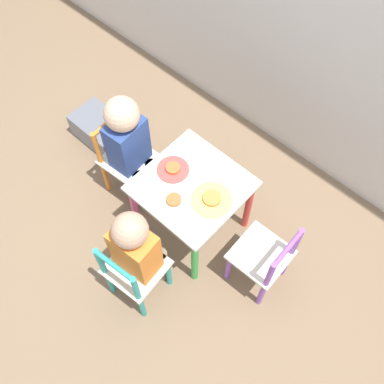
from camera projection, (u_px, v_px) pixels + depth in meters
name	position (u px, v px, depth m)	size (l,w,h in m)	color
ground_plane	(192.00, 226.00, 2.58)	(6.00, 6.00, 0.00)	#7F664C
kids_table	(192.00, 193.00, 2.25)	(0.49, 0.49, 0.46)	silver
chair_orange	(126.00, 159.00, 2.50)	(0.28, 0.28, 0.53)	silver
chair_teal	(134.00, 272.00, 2.16)	(0.28, 0.28, 0.53)	silver
chair_purple	(264.00, 259.00, 2.20)	(0.27, 0.27, 0.53)	silver
child_left	(129.00, 142.00, 2.30)	(0.23, 0.21, 0.76)	#4C608E
child_front	(138.00, 248.00, 2.03)	(0.21, 0.22, 0.73)	#7A6B5B
plate_left	(173.00, 169.00, 2.22)	(0.16, 0.16, 0.03)	#E54C47
plate_front	(174.00, 201.00, 2.13)	(0.16, 0.16, 0.03)	white
plate_right	(212.00, 199.00, 2.13)	(0.20, 0.20, 0.03)	#EADB66
storage_bin	(101.00, 129.00, 2.82)	(0.34, 0.23, 0.17)	slate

